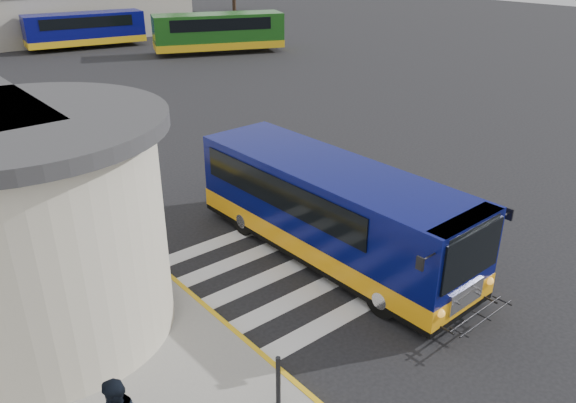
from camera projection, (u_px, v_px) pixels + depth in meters
ground at (306, 242)px, 16.33m from camera, size 140.00×140.00×0.00m
curb_strip at (116, 231)px, 16.75m from camera, size 0.12×34.00×0.16m
crosswalk at (311, 258)px, 15.48m from camera, size 8.00×5.35×0.01m
depot_building at (37, 15)px, 48.24m from camera, size 26.40×8.40×4.20m
transit_bus at (331, 214)px, 15.18m from camera, size 3.39×9.35×2.62m
bollard at (278, 381)px, 10.19m from camera, size 0.09×0.09×1.10m
far_bus_a at (85, 28)px, 45.15m from camera, size 9.46×4.01×2.37m
far_bus_b at (218, 31)px, 43.07m from camera, size 10.13×6.29×2.54m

